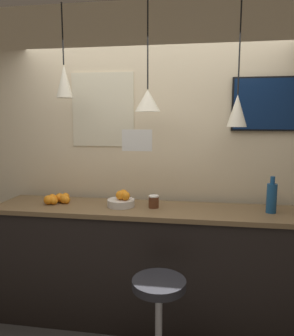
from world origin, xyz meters
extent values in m
cube|color=beige|center=(0.00, 0.99, 1.45)|extent=(8.00, 0.06, 2.90)
cube|color=black|center=(0.00, 0.61, 0.51)|extent=(2.67, 0.52, 1.03)
cube|color=brown|center=(0.00, 0.61, 1.05)|extent=(2.71, 0.56, 0.04)
cylinder|color=#B7B7BC|center=(0.18, 0.00, 0.34)|extent=(0.05, 0.05, 0.64)
cylinder|color=#232328|center=(0.18, 0.00, 0.69)|extent=(0.38, 0.38, 0.06)
cylinder|color=beige|center=(-0.24, 0.62, 1.10)|extent=(0.24, 0.24, 0.06)
sphere|color=orange|center=(-0.24, 0.61, 1.17)|extent=(0.08, 0.08, 0.08)
sphere|color=orange|center=(-0.19, 0.60, 1.17)|extent=(0.08, 0.08, 0.08)
sphere|color=orange|center=(-0.22, 0.62, 1.17)|extent=(0.08, 0.08, 0.08)
sphere|color=orange|center=(-0.22, 0.67, 1.17)|extent=(0.08, 0.08, 0.08)
sphere|color=orange|center=(-0.77, 0.63, 1.11)|extent=(0.09, 0.09, 0.09)
sphere|color=orange|center=(-0.89, 0.57, 1.11)|extent=(0.08, 0.08, 0.08)
sphere|color=orange|center=(-0.75, 0.63, 1.10)|extent=(0.07, 0.07, 0.07)
sphere|color=orange|center=(-0.89, 0.63, 1.11)|extent=(0.08, 0.08, 0.08)
sphere|color=orange|center=(-0.83, 0.66, 1.11)|extent=(0.09, 0.09, 0.09)
sphere|color=orange|center=(-0.84, 0.58, 1.10)|extent=(0.07, 0.07, 0.07)
sphere|color=orange|center=(-0.80, 0.74, 1.10)|extent=(0.07, 0.07, 0.07)
cylinder|color=navy|center=(1.03, 0.62, 1.19)|extent=(0.08, 0.08, 0.24)
cylinder|color=navy|center=(1.03, 0.62, 1.34)|extent=(0.04, 0.04, 0.06)
cylinder|color=#562D19|center=(0.06, 0.62, 1.11)|extent=(0.09, 0.09, 0.10)
cylinder|color=white|center=(0.06, 0.62, 1.17)|extent=(0.09, 0.09, 0.01)
cylinder|color=black|center=(-0.73, 0.65, 2.55)|extent=(0.01, 0.01, 0.51)
cone|color=beige|center=(-0.73, 0.65, 2.15)|extent=(0.15, 0.15, 0.28)
sphere|color=#F9EFCC|center=(-0.73, 0.65, 2.03)|extent=(0.04, 0.04, 0.04)
cylinder|color=black|center=(0.00, 0.65, 2.44)|extent=(0.01, 0.01, 0.72)
cone|color=beige|center=(0.00, 0.65, 1.98)|extent=(0.21, 0.21, 0.19)
sphere|color=#F9EFCC|center=(0.00, 0.65, 1.91)|extent=(0.04, 0.04, 0.04)
cylinder|color=black|center=(0.73, 0.65, 2.41)|extent=(0.01, 0.01, 0.77)
cone|color=beige|center=(0.73, 0.65, 1.90)|extent=(0.16, 0.16, 0.26)
sphere|color=#F9EFCC|center=(0.73, 0.65, 1.79)|extent=(0.04, 0.04, 0.04)
cube|color=black|center=(1.03, 0.94, 1.96)|extent=(0.63, 0.04, 0.47)
cube|color=#0F2347|center=(1.03, 0.93, 1.96)|extent=(0.60, 0.01, 0.44)
cube|color=white|center=(-0.05, 0.41, 1.66)|extent=(0.24, 0.01, 0.17)
cube|color=beige|center=(-0.49, 0.96, 1.92)|extent=(0.61, 0.01, 0.70)
camera|label=1|loc=(0.44, -2.12, 1.83)|focal=35.00mm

